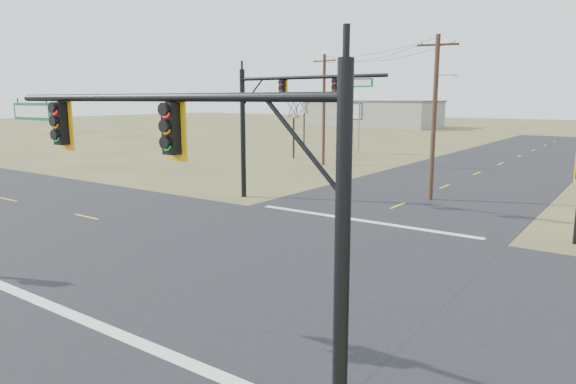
# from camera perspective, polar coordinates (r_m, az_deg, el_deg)

# --- Properties ---
(ground) EXTENTS (320.00, 320.00, 0.00)m
(ground) POSITION_cam_1_polar(r_m,az_deg,el_deg) (19.87, -1.91, -7.35)
(ground) COLOR olive
(ground) RESTS_ON ground
(road_ew) EXTENTS (160.00, 14.00, 0.02)m
(road_ew) POSITION_cam_1_polar(r_m,az_deg,el_deg) (19.87, -1.91, -7.33)
(road_ew) COLOR black
(road_ew) RESTS_ON ground
(road_ns) EXTENTS (14.00, 160.00, 0.02)m
(road_ns) POSITION_cam_1_polar(r_m,az_deg,el_deg) (19.87, -1.91, -7.32)
(road_ns) COLOR black
(road_ns) RESTS_ON ground
(stop_bar_near) EXTENTS (12.00, 0.40, 0.01)m
(stop_bar_near) POSITION_cam_1_polar(r_m,az_deg,el_deg) (15.00, -20.08, -13.89)
(stop_bar_near) COLOR silver
(stop_bar_near) RESTS_ON road_ns
(stop_bar_far) EXTENTS (12.00, 0.40, 0.01)m
(stop_bar_far) POSITION_cam_1_polar(r_m,az_deg,el_deg) (26.01, 8.16, -3.15)
(stop_bar_far) COLOR silver
(stop_bar_far) RESTS_ON road_ns
(mast_arm_near) EXTENTS (10.33, 0.42, 6.65)m
(mast_arm_near) POSITION_cam_1_polar(r_m,az_deg,el_deg) (10.70, -12.15, 3.84)
(mast_arm_near) COLOR black
(mast_arm_near) RESTS_ON ground
(mast_arm_far) EXTENTS (9.63, 0.42, 7.81)m
(mast_arm_far) POSITION_cam_1_polar(r_m,az_deg,el_deg) (30.01, -0.91, 9.45)
(mast_arm_far) COLOR black
(mast_arm_far) RESTS_ON ground
(utility_pole_near) EXTENTS (2.35, 0.60, 9.72)m
(utility_pole_near) POSITION_cam_1_polar(r_m,az_deg,el_deg) (31.82, 15.94, 8.12)
(utility_pole_near) COLOR #4E3321
(utility_pole_near) RESTS_ON ground
(utility_pole_far) EXTENTS (2.46, 0.32, 10.04)m
(utility_pole_far) POSITION_cam_1_polar(r_m,az_deg,el_deg) (47.74, 4.00, 9.24)
(utility_pole_far) COLOR #4E3321
(utility_pole_far) RESTS_ON ground
(highway_sign) EXTENTS (3.00, 0.31, 5.63)m
(highway_sign) POSITION_cam_1_polar(r_m,az_deg,el_deg) (58.46, 6.91, 8.22)
(highway_sign) COLOR gray
(highway_sign) RESTS_ON ground
(streetlight_c) EXTENTS (2.44, 0.33, 8.72)m
(streetlight_c) POSITION_cam_1_polar(r_m,az_deg,el_deg) (57.21, 16.12, 8.73)
(streetlight_c) COLOR gray
(streetlight_c) RESTS_ON ground
(bare_tree_a) EXTENTS (2.90, 2.90, 6.54)m
(bare_tree_a) POSITION_cam_1_polar(r_m,az_deg,el_deg) (53.02, 0.63, 9.34)
(bare_tree_a) COLOR black
(bare_tree_a) RESTS_ON ground
(bare_tree_b) EXTENTS (3.05, 3.05, 6.58)m
(bare_tree_b) POSITION_cam_1_polar(r_m,az_deg,el_deg) (65.86, 1.81, 9.59)
(bare_tree_b) COLOR black
(bare_tree_b) RESTS_ON ground
(warehouse_left) EXTENTS (28.00, 14.00, 5.50)m
(warehouse_left) POSITION_cam_1_polar(r_m,az_deg,el_deg) (117.04, 9.36, 8.51)
(warehouse_left) COLOR #A7A094
(warehouse_left) RESTS_ON ground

